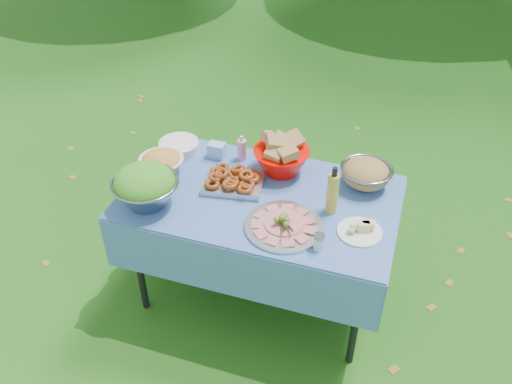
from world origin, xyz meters
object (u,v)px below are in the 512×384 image
plate_stack (179,146)px  pasta_bowl_steel (366,173)px  salad_bowl (145,186)px  oil_bottle (333,190)px  charcuterie_platter (284,220)px  picnic_table (260,248)px  bread_bowl (281,155)px

plate_stack → pasta_bowl_steel: pasta_bowl_steel is taller
plate_stack → pasta_bowl_steel: 1.12m
salad_bowl → oil_bottle: oil_bottle is taller
charcuterie_platter → picnic_table: bearing=132.7°
plate_stack → charcuterie_platter: size_ratio=0.60×
salad_bowl → bread_bowl: size_ratio=1.09×
salad_bowl → charcuterie_platter: size_ratio=0.88×
picnic_table → salad_bowl: size_ratio=4.20×
bread_bowl → salad_bowl: bearing=-139.2°
picnic_table → bread_bowl: size_ratio=4.55×
picnic_table → plate_stack: plate_stack is taller
bread_bowl → picnic_table: bearing=-99.0°
picnic_table → pasta_bowl_steel: size_ratio=5.18×
salad_bowl → oil_bottle: 0.96m
charcuterie_platter → oil_bottle: 0.29m
pasta_bowl_steel → bread_bowl: bearing=-177.7°
plate_stack → salad_bowl: bearing=-84.0°
picnic_table → salad_bowl: salad_bowl is taller
picnic_table → oil_bottle: bearing=-1.0°
bread_bowl → pasta_bowl_steel: bearing=2.3°
charcuterie_platter → oil_bottle: bearing=45.0°
bread_bowl → oil_bottle: bearing=-37.8°
bread_bowl → charcuterie_platter: size_ratio=0.81×
charcuterie_platter → oil_bottle: (0.20, 0.20, 0.09)m
pasta_bowl_steel → charcuterie_platter: bearing=-124.1°
picnic_table → plate_stack: bearing=155.5°
salad_bowl → picnic_table: bearing=24.3°
bread_bowl → charcuterie_platter: bread_bowl is taller
pasta_bowl_steel → oil_bottle: size_ratio=1.03×
picnic_table → oil_bottle: oil_bottle is taller
picnic_table → bread_bowl: (0.04, 0.26, 0.49)m
salad_bowl → bread_bowl: bearing=40.8°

